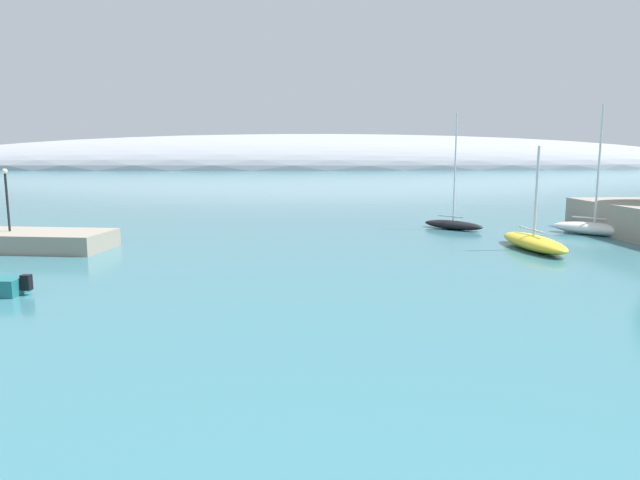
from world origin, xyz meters
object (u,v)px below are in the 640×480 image
Objects in this scene: sailboat_black_outer_mooring at (453,224)px; harbor_lamp_post at (7,193)px; sailboat_yellow_mid_mooring at (534,242)px; sailboat_white_near_shore at (594,227)px.

sailboat_black_outer_mooring is 2.32× the size of harbor_lamp_post.
sailboat_black_outer_mooring is at bearing 13.72° from harbor_lamp_post.
sailboat_black_outer_mooring is at bearing -170.77° from sailboat_yellow_mid_mooring.
sailboat_yellow_mid_mooring is (-8.17, -6.74, -0.07)m from sailboat_white_near_shore.
sailboat_white_near_shore reaches higher than sailboat_black_outer_mooring.
harbor_lamp_post is (-45.08, -4.28, 3.36)m from sailboat_white_near_shore.
harbor_lamp_post is at bearing -97.71° from sailboat_yellow_mid_mooring.
sailboat_white_near_shore is at bearing 125.62° from sailboat_yellow_mid_mooring.
sailboat_white_near_shore is at bearing 5.42° from harbor_lamp_post.
sailboat_yellow_mid_mooring is 0.80× the size of sailboat_black_outer_mooring.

